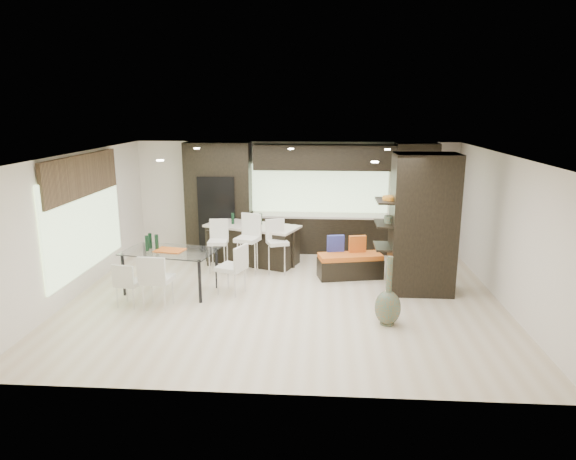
# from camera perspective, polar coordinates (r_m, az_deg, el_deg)

# --- Properties ---
(ground) EXTENTS (8.00, 8.00, 0.00)m
(ground) POSITION_cam_1_polar(r_m,az_deg,el_deg) (9.97, -0.24, -7.25)
(ground) COLOR beige
(ground) RESTS_ON ground
(back_wall) EXTENTS (8.00, 0.02, 2.70)m
(back_wall) POSITION_cam_1_polar(r_m,az_deg,el_deg) (13.00, 0.87, 3.85)
(back_wall) COLOR white
(back_wall) RESTS_ON ground
(left_wall) EXTENTS (0.02, 7.00, 2.70)m
(left_wall) POSITION_cam_1_polar(r_m,az_deg,el_deg) (10.63, -22.29, 0.63)
(left_wall) COLOR white
(left_wall) RESTS_ON ground
(right_wall) EXTENTS (0.02, 7.00, 2.70)m
(right_wall) POSITION_cam_1_polar(r_m,az_deg,el_deg) (10.11, 22.99, -0.06)
(right_wall) COLOR white
(right_wall) RESTS_ON ground
(ceiling) EXTENTS (8.00, 7.00, 0.02)m
(ceiling) POSITION_cam_1_polar(r_m,az_deg,el_deg) (9.36, -0.25, 8.40)
(ceiling) COLOR white
(ceiling) RESTS_ON ground
(window_left) EXTENTS (0.04, 3.20, 1.90)m
(window_left) POSITION_cam_1_polar(r_m,az_deg,el_deg) (10.79, -21.64, 0.87)
(window_left) COLOR #B2D199
(window_left) RESTS_ON left_wall
(window_back) EXTENTS (3.40, 0.04, 1.20)m
(window_back) POSITION_cam_1_polar(r_m,az_deg,el_deg) (12.91, 3.53, 4.66)
(window_back) COLOR #B2D199
(window_back) RESTS_ON back_wall
(stone_accent) EXTENTS (0.08, 3.00, 0.80)m
(stone_accent) POSITION_cam_1_polar(r_m,az_deg,el_deg) (10.63, -21.91, 5.60)
(stone_accent) COLOR brown
(stone_accent) RESTS_ON left_wall
(ceiling_spots) EXTENTS (4.00, 3.00, 0.02)m
(ceiling_spots) POSITION_cam_1_polar(r_m,az_deg,el_deg) (9.61, -0.14, 8.41)
(ceiling_spots) COLOR white
(ceiling_spots) RESTS_ON ceiling
(back_cabinetry) EXTENTS (6.80, 0.68, 2.70)m
(back_cabinetry) POSITION_cam_1_polar(r_m,az_deg,el_deg) (12.66, 3.05, 3.57)
(back_cabinetry) COLOR black
(back_cabinetry) RESTS_ON ground
(refrigerator) EXTENTS (0.90, 0.68, 1.90)m
(refrigerator) POSITION_cam_1_polar(r_m,az_deg,el_deg) (12.94, -7.66, 1.89)
(refrigerator) COLOR black
(refrigerator) RESTS_ON ground
(partition_column) EXTENTS (1.20, 0.80, 2.70)m
(partition_column) POSITION_cam_1_polar(r_m,az_deg,el_deg) (10.12, 14.77, 0.60)
(partition_column) COLOR black
(partition_column) RESTS_ON ground
(kitchen_island) EXTENTS (2.30, 1.59, 0.88)m
(kitchen_island) POSITION_cam_1_polar(r_m,az_deg,el_deg) (11.93, -3.96, -1.54)
(kitchen_island) COLOR black
(kitchen_island) RESTS_ON ground
(stool_left) EXTENTS (0.43, 0.43, 0.93)m
(stool_left) POSITION_cam_1_polar(r_m,az_deg,el_deg) (11.31, -7.75, -2.36)
(stool_left) COLOR silver
(stool_left) RESTS_ON ground
(stool_mid) EXTENTS (0.58, 0.58, 1.04)m
(stool_mid) POSITION_cam_1_polar(r_m,az_deg,el_deg) (11.16, -4.51, -2.20)
(stool_mid) COLOR silver
(stool_mid) RESTS_ON ground
(stool_right) EXTENTS (0.54, 0.54, 0.95)m
(stool_right) POSITION_cam_1_polar(r_m,az_deg,el_deg) (11.12, -1.18, -2.46)
(stool_right) COLOR silver
(stool_right) RESTS_ON ground
(bench) EXTENTS (1.42, 0.79, 0.51)m
(bench) POSITION_cam_1_polar(r_m,az_deg,el_deg) (10.97, 6.90, -3.97)
(bench) COLOR black
(bench) RESTS_ON ground
(floor_vase) EXTENTS (0.54, 0.54, 1.18)m
(floor_vase) POSITION_cam_1_polar(r_m,az_deg,el_deg) (8.66, 11.10, -6.65)
(floor_vase) COLOR #4C543D
(floor_vase) RESTS_ON ground
(dining_table) EXTENTS (1.88, 1.28, 0.83)m
(dining_table) POSITION_cam_1_polar(r_m,az_deg,el_deg) (10.28, -12.87, -4.49)
(dining_table) COLOR white
(dining_table) RESTS_ON ground
(chair_near) EXTENTS (0.55, 0.55, 0.93)m
(chair_near) POSITION_cam_1_polar(r_m,az_deg,el_deg) (9.53, -14.29, -5.71)
(chair_near) COLOR silver
(chair_near) RESTS_ON ground
(chair_far) EXTENTS (0.48, 0.48, 0.76)m
(chair_far) POSITION_cam_1_polar(r_m,az_deg,el_deg) (9.77, -17.22, -5.94)
(chair_far) COLOR silver
(chair_far) RESTS_ON ground
(chair_end) EXTENTS (0.63, 0.63, 0.90)m
(chair_end) POSITION_cam_1_polar(r_m,az_deg,el_deg) (10.00, -6.31, -4.54)
(chair_end) COLOR silver
(chair_end) RESTS_ON ground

